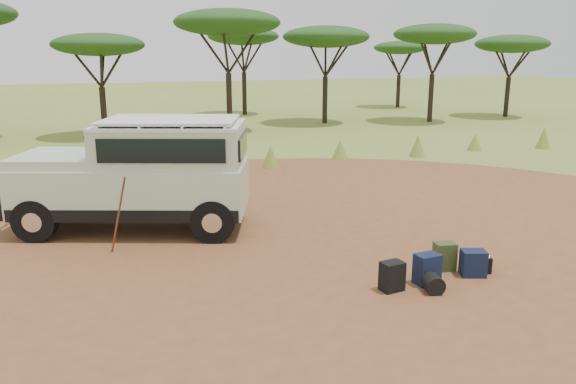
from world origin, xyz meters
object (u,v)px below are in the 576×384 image
object	(u,v)px
walking_staff	(118,215)
backpack_olive	(444,257)
safari_vehicle	(141,177)
duffel_navy	(473,263)
hard_case	(478,264)
backpack_navy	(427,269)
backpack_black	(392,276)

from	to	relation	value
walking_staff	backpack_olive	size ratio (longest dim) A/B	3.14
safari_vehicle	duffel_navy	xyz separation A→B (m)	(5.21, -4.88, -0.97)
backpack_olive	hard_case	size ratio (longest dim) A/B	1.23
walking_staff	duffel_navy	distance (m)	6.76
safari_vehicle	hard_case	xyz separation A→B (m)	(5.42, -4.75, -1.06)
safari_vehicle	backpack_olive	xyz separation A→B (m)	(4.89, -4.47, -0.95)
backpack_olive	hard_case	xyz separation A→B (m)	(0.53, -0.28, -0.11)
walking_staff	hard_case	distance (m)	6.89
walking_staff	backpack_navy	bearing A→B (deg)	-82.22
backpack_black	backpack_olive	distance (m)	1.45
backpack_black	hard_case	world-z (taller)	backpack_black
safari_vehicle	duffel_navy	distance (m)	7.20
safari_vehicle	backpack_black	world-z (taller)	safari_vehicle
walking_staff	backpack_black	xyz separation A→B (m)	(4.13, -3.44, -0.54)
backpack_navy	duffel_navy	world-z (taller)	backpack_navy
backpack_olive	backpack_black	bearing A→B (deg)	-149.00
safari_vehicle	hard_case	world-z (taller)	safari_vehicle
backpack_black	backpack_olive	size ratio (longest dim) A/B	0.97
backpack_navy	duffel_navy	size ratio (longest dim) A/B	1.13
backpack_olive	duffel_navy	distance (m)	0.52
duffel_navy	hard_case	bearing A→B (deg)	52.73
safari_vehicle	backpack_olive	bearing A→B (deg)	-21.43
safari_vehicle	backpack_black	size ratio (longest dim) A/B	10.82
walking_staff	hard_case	world-z (taller)	walking_staff
safari_vehicle	backpack_black	distance (m)	6.14
backpack_olive	hard_case	distance (m)	0.61
backpack_black	backpack_olive	world-z (taller)	backpack_olive
safari_vehicle	duffel_navy	world-z (taller)	safari_vehicle
safari_vehicle	hard_case	size ratio (longest dim) A/B	12.87
walking_staff	backpack_olive	distance (m)	6.28
hard_case	backpack_black	bearing A→B (deg)	-152.09
walking_staff	backpack_black	world-z (taller)	walking_staff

